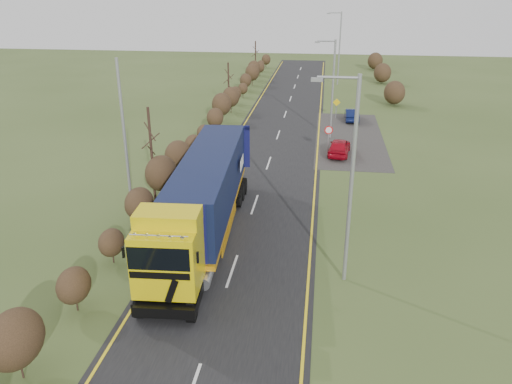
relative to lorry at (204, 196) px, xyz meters
The scene contains 14 objects.
ground 3.34m from the lorry, 21.26° to the left, with size 160.00×160.00×0.00m, color #3A4D21.
road 11.27m from the lorry, 79.27° to the left, with size 8.00×120.00×0.02m, color black.
layby 22.62m from the lorry, 67.66° to the left, with size 6.00×18.00×0.02m, color #2C2A27.
lane_markings 10.97m from the lorry, 78.96° to the left, with size 7.52×116.00×0.01m.
hedgerow 9.59m from the lorry, 114.45° to the left, with size 2.24×102.04×6.05m.
lorry is the anchor object (origin of this frame).
car_red_hatchback 17.45m from the lorry, 64.34° to the left, with size 1.60×3.97×1.35m, color #A70818.
car_blue_sedan 28.59m from the lorry, 71.65° to the left, with size 1.30×3.73×1.23m, color #0A1238.
streetlight_near 8.42m from the lorry, 23.67° to the right, with size 2.03×0.19×9.56m.
streetlight_mid 21.77m from the lorry, 72.02° to the left, with size 1.83×0.18×8.60m.
streetlight_far 47.87m from the lorry, 80.71° to the left, with size 2.04×0.19×9.61m.
left_pole 5.11m from the lorry, 167.63° to the left, with size 0.16×0.16×9.44m, color gray.
speed_sign 16.81m from the lorry, 66.96° to the left, with size 0.68×0.10×2.45m.
warning_board 28.96m from the lorry, 75.17° to the left, with size 0.78×0.11×2.05m.
Camera 1 is at (3.95, -24.53, 12.84)m, focal length 35.00 mm.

